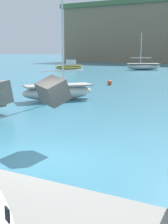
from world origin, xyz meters
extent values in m
plane|color=teal|center=(0.00, 0.00, 0.00)|extent=(400.00, 400.00, 0.00)
cube|color=#4C4944|center=(-0.61, 1.37, 1.81)|extent=(1.23, 1.30, 1.05)
cube|color=black|center=(2.96, -4.92, 1.41)|extent=(0.11, 0.08, 0.16)
ellipsoid|color=beige|center=(-10.06, 42.06, 0.52)|extent=(5.83, 4.55, 1.04)
cube|color=#9C9991|center=(-10.06, 42.06, 1.00)|extent=(5.37, 4.19, 0.10)
cylinder|color=silver|center=(-10.42, 41.86, 3.49)|extent=(0.12, 0.12, 4.89)
cylinder|color=silver|center=(-10.42, 41.86, 1.94)|extent=(2.92, 1.72, 0.08)
ellipsoid|color=beige|center=(-5.56, 9.36, 0.49)|extent=(4.20, 4.58, 0.99)
cube|color=#9C9991|center=(-5.56, 9.36, 0.95)|extent=(3.86, 4.21, 0.10)
cylinder|color=silver|center=(-5.33, 9.63, 4.30)|extent=(0.12, 0.12, 6.62)
cylinder|color=silver|center=(-5.33, 9.63, 1.89)|extent=(1.86, 2.20, 0.08)
ellipsoid|color=#EAC64C|center=(-20.86, 36.54, 0.36)|extent=(4.26, 4.53, 0.72)
cube|color=#AF9539|center=(-20.86, 36.54, 0.68)|extent=(3.92, 4.17, 0.10)
cube|color=silver|center=(-20.62, 36.81, 1.20)|extent=(1.62, 1.66, 0.95)
cube|color=#334C5B|center=(-20.62, 36.81, 1.73)|extent=(1.46, 1.50, 0.12)
sphere|color=#E54C1E|center=(-6.08, 19.01, 0.22)|extent=(0.44, 0.44, 0.44)
camera|label=1|loc=(5.12, -7.22, 3.16)|focal=49.20mm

